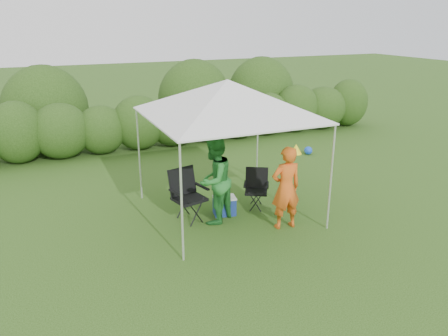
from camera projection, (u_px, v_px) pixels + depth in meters
name	position (u px, v px, depth m)	size (l,w,h in m)	color
ground	(237.00, 221.00, 8.97)	(70.00, 70.00, 0.00)	#365D1D
hedge	(160.00, 122.00, 13.94)	(16.64, 1.53, 1.80)	#2E5018
canopy	(228.00, 98.00, 8.61)	(3.10, 3.10, 2.83)	silver
chair_right	(256.00, 186.00, 9.54)	(0.67, 0.66, 0.86)	black
chair_left	(186.00, 191.00, 8.90)	(0.77, 0.72, 1.07)	black
man	(286.00, 188.00, 8.46)	(0.61, 0.40, 1.67)	orange
woman	(214.00, 180.00, 8.70)	(0.87, 0.68, 1.79)	#297D30
cooler	(224.00, 206.00, 9.24)	(0.52, 0.42, 0.39)	navy
bottle	(228.00, 191.00, 9.12)	(0.07, 0.07, 0.27)	#592D0C
lawn_toy	(299.00, 149.00, 13.40)	(0.62, 0.51, 0.31)	yellow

